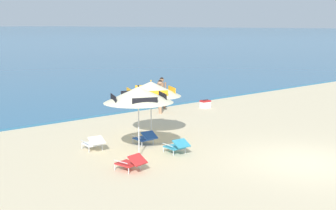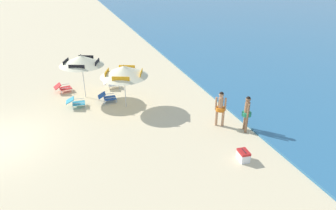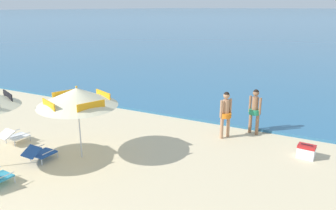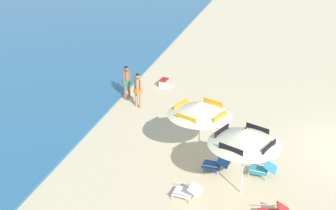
# 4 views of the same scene
# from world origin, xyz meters

# --- Properties ---
(beach_umbrella_striped_main) EXTENTS (2.49, 2.49, 2.35)m
(beach_umbrella_striped_main) POSITION_xyz_m (-3.55, 3.90, 2.03)
(beach_umbrella_striped_main) COLOR silver
(beach_umbrella_striped_main) RESTS_ON ground
(beach_umbrella_striped_second) EXTENTS (3.23, 3.23, 2.19)m
(beach_umbrella_striped_second) POSITION_xyz_m (-1.65, 5.67, 1.87)
(beach_umbrella_striped_second) COLOR silver
(beach_umbrella_striped_second) RESTS_ON ground
(lounge_chair_under_umbrella) EXTENTS (0.64, 0.94, 0.52)m
(lounge_chair_under_umbrella) POSITION_xyz_m (-4.32, 5.44, 0.27)
(lounge_chair_under_umbrella) COLOR white
(lounge_chair_under_umbrella) RESTS_ON ground
(lounge_chair_beside_umbrella) EXTENTS (0.68, 0.98, 0.53)m
(lounge_chair_beside_umbrella) POSITION_xyz_m (-4.65, 2.81, 0.27)
(lounge_chair_beside_umbrella) COLOR red
(lounge_chair_beside_umbrella) RESTS_ON ground
(lounge_chair_facing_sea) EXTENTS (0.61, 0.92, 0.52)m
(lounge_chair_facing_sea) POSITION_xyz_m (-2.53, 4.89, 0.27)
(lounge_chair_facing_sea) COLOR #1E4799
(lounge_chair_facing_sea) RESTS_ON ground
(lounge_chair_spare_folded) EXTENTS (0.62, 0.93, 0.52)m
(lounge_chair_spare_folded) POSITION_xyz_m (-2.42, 3.31, 0.27)
(lounge_chair_spare_folded) COLOR teal
(lounge_chair_spare_folded) RESTS_ON ground
(person_standing_near_shore) EXTENTS (0.40, 0.42, 1.62)m
(person_standing_near_shore) POSITION_xyz_m (1.64, 9.15, 0.94)
(person_standing_near_shore) COLOR tan
(person_standing_near_shore) RESTS_ON ground
(person_standing_beside) EXTENTS (0.46, 0.39, 1.61)m
(person_standing_beside) POSITION_xyz_m (2.42, 9.97, 0.93)
(person_standing_beside) COLOR #8C6042
(person_standing_beside) RESTS_ON ground
(cooler_box) EXTENTS (0.52, 0.39, 0.43)m
(cooler_box) POSITION_xyz_m (4.29, 8.73, 0.20)
(cooler_box) COLOR white
(cooler_box) RESTS_ON ground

